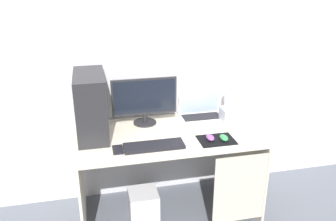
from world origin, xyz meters
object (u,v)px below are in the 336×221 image
projector (233,115)px  cell_phone (118,150)px  speaker (229,103)px  pc_tower (91,105)px  laptop (201,112)px  monitor (144,100)px  mouse_left (210,138)px  keyboard (154,146)px  subwoofer (143,204)px  mouse_right (224,138)px

projector → cell_phone: bearing=-163.0°
speaker → pc_tower: bearing=-171.8°
laptop → monitor: bearing=-177.2°
pc_tower → mouse_left: pc_tower is taller
projector → keyboard: size_ratio=0.48×
pc_tower → keyboard: 0.55m
keyboard → subwoofer: bearing=106.1°
monitor → keyboard: monitor is taller
laptop → cell_phone: (-0.73, -0.43, -0.04)m
subwoofer → cell_phone: bearing=-135.4°
pc_tower → speaker: bearing=8.2°
pc_tower → speaker: size_ratio=2.45×
speaker → cell_phone: (-0.98, -0.45, -0.09)m
mouse_left → mouse_right: 0.10m
subwoofer → pc_tower: bearing=163.7°
keyboard → monitor: bearing=89.2°
mouse_left → mouse_right: same height
keyboard → cell_phone: 0.25m
subwoofer → keyboard: bearing=-73.9°
keyboard → pc_tower: bearing=143.2°
mouse_right → cell_phone: mouse_right is taller
projector → mouse_right: 0.37m
speaker → projector: bearing=-97.1°
projector → speaker: bearing=82.9°
monitor → mouse_left: 0.60m
pc_tower → subwoofer: pc_tower is taller
pc_tower → laptop: 0.91m
speaker → keyboard: speaker is taller
pc_tower → subwoofer: size_ratio=2.04×
laptop → projector: bearing=-30.3°
keyboard → mouse_left: (0.42, 0.02, 0.01)m
monitor → keyboard: bearing=-90.8°
monitor → laptop: monitor is taller
projector → keyboard: projector is taller
laptop → projector: (0.23, -0.13, 0.01)m
pc_tower → speaker: pc_tower is taller
pc_tower → cell_phone: 0.40m
projector → cell_phone: (-0.96, -0.29, -0.05)m
laptop → projector: 0.27m
keyboard → subwoofer: size_ratio=1.82×
keyboard → subwoofer: keyboard is taller
laptop → cell_phone: laptop is taller
pc_tower → keyboard: pc_tower is taller
pc_tower → laptop: (0.88, 0.14, -0.19)m
laptop → mouse_right: 0.45m
mouse_left → cell_phone: bearing=-179.3°
mouse_right → subwoofer: bearing=160.1°
pc_tower → mouse_left: bearing=-19.0°
keyboard → mouse_right: 0.51m
monitor → mouse_right: monitor is taller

